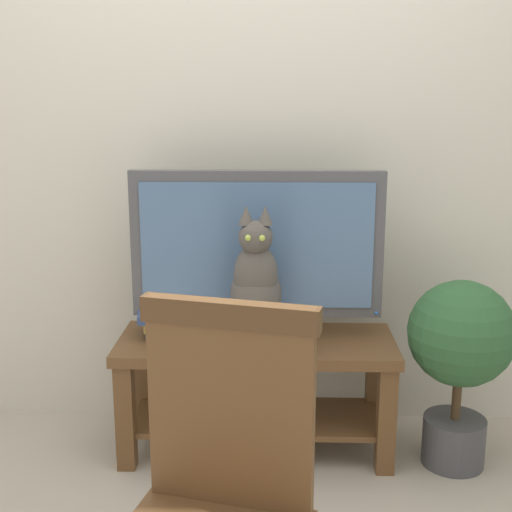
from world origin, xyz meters
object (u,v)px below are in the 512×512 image
Objects in this scene: tv at (257,250)px; cat at (256,283)px; potted_plant at (460,350)px; tv_stand at (256,374)px; media_box at (256,337)px; book_stack at (169,318)px; wooden_chair at (217,494)px.

cat is (0.00, -0.13, -0.10)m from tv.
tv reaches higher than potted_plant.
tv_stand is 2.57× the size of media_box.
book_stack reaches higher than tv_stand.
cat is at bearing 87.26° from wooden_chair.
potted_plant is at bearing -7.02° from book_stack.
media_box is 0.87× the size of cat.
book_stack is (-0.36, -0.01, -0.29)m from tv.
potted_plant is (0.79, -0.02, -0.26)m from cat.
wooden_chair reaches higher than potted_plant.
potted_plant is (0.84, 1.11, -0.08)m from wooden_chair.
wooden_chair is at bearing -92.41° from tv.
tv_stand is 2.24× the size of cat.
wooden_chair is at bearing -76.37° from book_stack.
cat is 0.83m from potted_plant.
tv is 3.68× the size of book_stack.
book_stack is at bearing 161.27° from cat.
book_stack is at bearing 172.42° from tv_stand.
cat is at bearing 178.56° from potted_plant.
wooden_chair is at bearing -92.52° from tv_stand.
potted_plant is (1.14, -0.14, -0.07)m from book_stack.
media_box is at bearing -90.01° from tv.
potted_plant is (0.79, -0.03, -0.03)m from media_box.
tv reaches higher than wooden_chair.
tv reaches higher than tv_stand.
media_box is at bearing 87.35° from wooden_chair.
potted_plant is at bearing 52.88° from wooden_chair.
wooden_chair is (-0.05, -1.15, 0.05)m from media_box.
cat is (0.00, -0.07, 0.40)m from tv_stand.
tv_stand is 0.42m from book_stack.
wooden_chair is at bearing -92.74° from cat.
cat is at bearing -89.24° from tv_stand.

